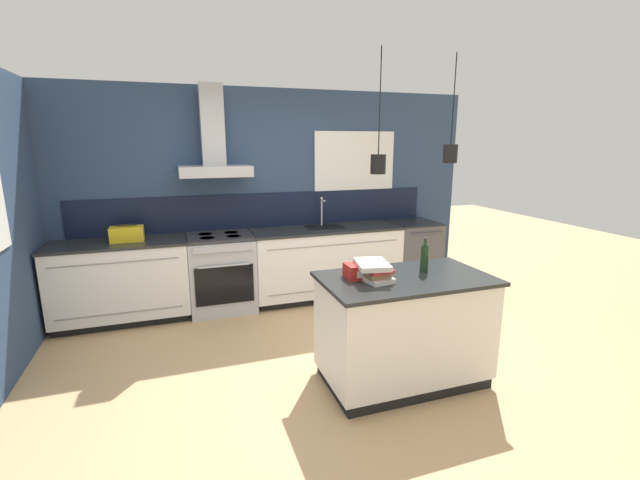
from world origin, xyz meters
TOP-DOWN VIEW (x-y plane):
  - ground_plane at (0.00, 0.00)m, footprint 16.00×16.00m
  - wall_back at (-0.02, 2.00)m, footprint 5.60×2.58m
  - counter_run_left at (-1.66, 1.69)m, footprint 1.43×0.64m
  - counter_run_sink at (0.74, 1.69)m, footprint 1.90×0.64m
  - oven_range at (-0.58, 1.69)m, footprint 0.75×0.66m
  - dishwasher at (1.99, 1.69)m, footprint 0.61×0.65m
  - kitchen_island at (0.67, -0.40)m, footprint 1.37×0.79m
  - bottle_on_island at (0.88, -0.33)m, footprint 0.07×0.07m
  - book_stack at (0.39, -0.39)m, footprint 0.29×0.36m
  - red_supply_box at (0.33, -0.30)m, footprint 0.26×0.18m
  - yellow_toolbox at (-1.56, 1.69)m, footprint 0.34×0.18m

SIDE VIEW (x-z plane):
  - ground_plane at x=0.00m, z-range 0.00..0.00m
  - dishwasher at x=1.99m, z-range 0.00..0.91m
  - oven_range at x=-0.58m, z-range 0.00..0.91m
  - kitchen_island at x=0.67m, z-range 0.00..0.91m
  - counter_run_left at x=-1.66m, z-range 0.01..0.92m
  - counter_run_sink at x=0.74m, z-range -0.18..1.10m
  - red_supply_box at x=0.33m, z-range 0.91..1.02m
  - book_stack at x=0.39m, z-range 0.92..1.06m
  - yellow_toolbox at x=-1.56m, z-range 0.90..1.09m
  - bottle_on_island at x=0.88m, z-range 0.88..1.17m
  - wall_back at x=-0.02m, z-range 0.06..2.66m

